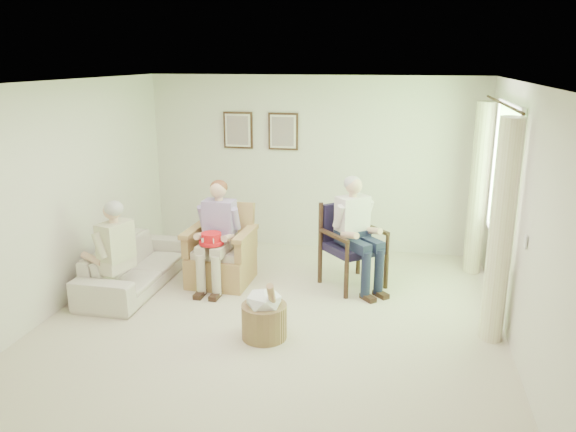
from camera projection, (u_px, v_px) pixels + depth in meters
The scene contains 19 objects.
floor at pixel (271, 325), 6.18m from camera, with size 5.50×5.50×0.00m, color beige.
back_wall at pixel (313, 164), 8.42m from camera, with size 5.00×0.04×2.60m, color silver.
front_wall at pixel (157, 334), 3.24m from camera, with size 5.00×0.04×2.60m, color silver.
left_wall at pixel (55, 199), 6.33m from camera, with size 0.04×5.50×2.60m, color silver.
right_wall at pixel (525, 225), 5.33m from camera, with size 0.04×5.50×2.60m, color silver.
ceiling at pixel (268, 83), 5.48m from camera, with size 5.00×5.50×0.02m, color white.
window at pixel (504, 172), 6.39m from camera, with size 0.13×2.50×1.63m.
curtain_left at pixel (501, 233), 5.62m from camera, with size 0.34×0.34×2.30m, color beige.
curtain_right at pixel (479, 189), 7.46m from camera, with size 0.34×0.34×2.30m, color beige.
framed_print_left at pixel (238, 130), 8.48m from camera, with size 0.45×0.05×0.55m.
framed_print_right at pixel (283, 131), 8.34m from camera, with size 0.45×0.05×0.55m.
wicker_armchair at pixel (222, 258), 7.30m from camera, with size 0.79×0.79×1.01m.
wood_armchair at pixel (354, 241), 7.19m from camera, with size 0.68×0.64×1.05m.
sofa at pixel (135, 266), 7.17m from camera, with size 0.74×1.90×0.55m, color beige.
person_wicker at pixel (217, 228), 7.05m from camera, with size 0.40×0.63×1.34m.
person_dark at pixel (354, 225), 6.96m from camera, with size 0.40×0.63×1.41m.
person_sofa at pixel (112, 248), 6.55m from camera, with size 0.42×0.62×1.23m.
red_hat at pixel (211, 239), 6.88m from camera, with size 0.30×0.30×0.14m.
hatbox at pixel (264, 314), 5.83m from camera, with size 0.60×0.60×0.70m.
Camera 1 is at (1.35, -5.46, 2.84)m, focal length 35.00 mm.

